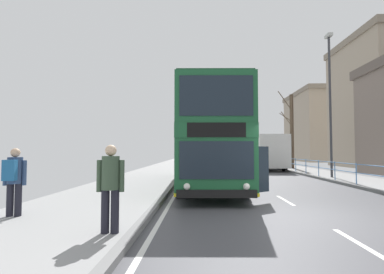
% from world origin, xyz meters
% --- Properties ---
extents(ground, '(15.80, 140.00, 0.20)m').
position_xyz_m(ground, '(-0.72, -0.00, 0.04)').
color(ground, '#49494E').
extents(double_decker_bus_main, '(3.45, 11.47, 4.28)m').
position_xyz_m(double_decker_bus_main, '(-2.61, 6.61, 2.25)').
color(double_decker_bus_main, '#19512D').
rests_on(double_decker_bus_main, ground).
extents(background_bus_far_lane, '(2.71, 10.90, 3.09)m').
position_xyz_m(background_bus_far_lane, '(3.00, 21.14, 1.69)').
color(background_bus_far_lane, white).
rests_on(background_bus_far_lane, ground).
extents(pedestrian_railing_far_kerb, '(0.05, 28.89, 1.00)m').
position_xyz_m(pedestrian_railing_far_kerb, '(4.45, 16.39, 0.82)').
color(pedestrian_railing_far_kerb, '#598CC6').
rests_on(pedestrian_railing_far_kerb, ground).
extents(pedestrian_with_backpack, '(0.55, 0.56, 1.65)m').
position_xyz_m(pedestrian_with_backpack, '(-7.48, -0.78, 1.10)').
color(pedestrian_with_backpack, black).
rests_on(pedestrian_with_backpack, ground).
extents(pedestrian_companion, '(0.54, 0.35, 1.70)m').
position_xyz_m(pedestrian_companion, '(-4.70, -2.12, 1.10)').
color(pedestrian_companion, black).
rests_on(pedestrian_companion, ground).
extents(street_lamp_far_side, '(0.28, 0.60, 8.79)m').
position_xyz_m(street_lamp_far_side, '(4.97, 10.19, 5.16)').
color(street_lamp_far_side, '#38383D').
rests_on(street_lamp_far_side, ground).
extents(bare_tree_far_00, '(1.56, 3.17, 7.10)m').
position_xyz_m(bare_tree_far_00, '(5.52, 19.62, 3.68)').
color(bare_tree_far_00, '#4C3D2D').
rests_on(bare_tree_far_00, ground).
extents(background_building_01, '(8.47, 13.78, 11.76)m').
position_xyz_m(background_building_01, '(17.32, 42.68, 5.90)').
color(background_building_01, gray).
rests_on(background_building_01, ground).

